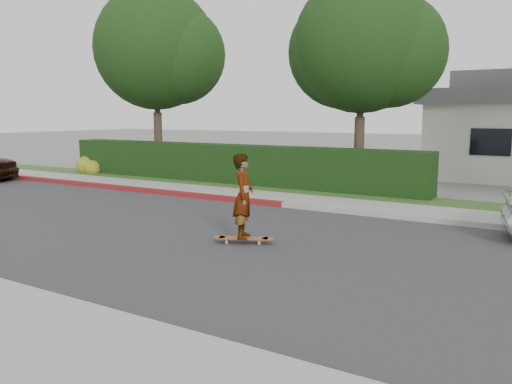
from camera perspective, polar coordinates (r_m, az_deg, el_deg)
ground at (r=11.43m, az=-10.99°, el=-4.49°), size 120.00×120.00×0.00m
road at (r=11.43m, az=-10.99°, el=-4.47°), size 60.00×8.00×0.01m
curb_far at (r=14.67m, az=-0.34°, el=-1.08°), size 60.00×0.20×0.15m
curb_red_section at (r=17.73m, az=-14.35°, el=0.38°), size 12.00×0.21×0.15m
sidewalk_far at (r=15.44m, az=1.38°, el=-0.64°), size 60.00×1.60×0.12m
planting_strip at (r=16.84m, az=4.03°, el=0.10°), size 60.00×1.60×0.10m
hedge at (r=18.76m, az=-3.35°, el=3.16°), size 15.00×1.00×1.50m
flowering_shrub at (r=23.13m, az=-18.59°, el=2.75°), size 1.40×1.00×0.90m
tree_left at (r=22.77m, az=-11.10°, el=15.40°), size 5.99×5.21×8.00m
tree_center at (r=18.60m, az=12.18°, el=15.76°), size 5.66×4.84×7.44m
skateboard at (r=10.20m, az=-1.44°, el=-5.33°), size 1.23×0.73×0.12m
skateboarder at (r=10.02m, az=-1.45°, el=-0.48°), size 0.62×0.73×1.71m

